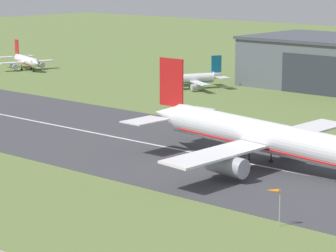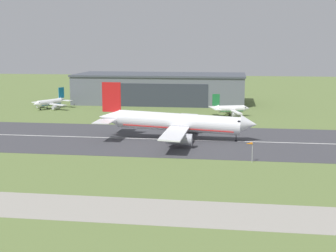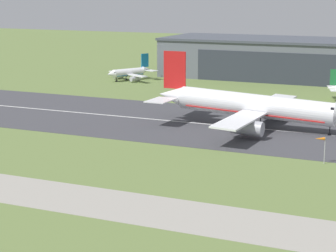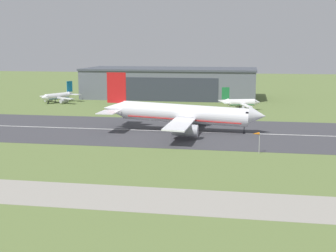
% 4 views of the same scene
% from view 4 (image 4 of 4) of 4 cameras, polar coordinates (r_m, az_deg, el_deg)
% --- Properties ---
extents(ground_plane, '(732.62, 732.62, 0.00)m').
position_cam_4_polar(ground_plane, '(105.22, -15.10, -4.99)').
color(ground_plane, olive).
extents(runway_strip, '(492.62, 49.50, 0.06)m').
position_cam_4_polar(runway_strip, '(149.62, -7.27, -0.39)').
color(runway_strip, '#3D3D42').
rests_on(runway_strip, ground_plane).
extents(runway_centreline, '(443.36, 0.70, 0.01)m').
position_cam_4_polar(runway_centreline, '(149.61, -7.27, -0.38)').
color(runway_centreline, silver).
rests_on(runway_centreline, runway_strip).
extents(taxiway_road, '(369.46, 13.47, 0.05)m').
position_cam_4_polar(taxiway_road, '(91.27, -19.45, -7.46)').
color(taxiway_road, gray).
rests_on(taxiway_road, ground_plane).
extents(hangar_building, '(86.66, 35.35, 15.05)m').
position_cam_4_polar(hangar_building, '(239.55, 0.28, 5.28)').
color(hangar_building, slate).
rests_on(hangar_building, ground_plane).
extents(airplane_landing, '(50.85, 49.40, 18.00)m').
position_cam_4_polar(airplane_landing, '(143.88, 1.89, 1.45)').
color(airplane_landing, white).
rests_on(airplane_landing, ground_plane).
extents(airplane_parked_west, '(17.90, 23.26, 9.58)m').
position_cam_4_polar(airplane_parked_west, '(193.92, 8.83, 2.81)').
color(airplane_parked_west, white).
rests_on(airplane_parked_west, ground_plane).
extents(airplane_parked_far_east, '(20.62, 20.18, 9.61)m').
position_cam_4_polar(airplane_parked_far_east, '(224.08, -13.29, 3.52)').
color(airplane_parked_far_east, white).
rests_on(airplane_parked_far_east, ground_plane).
extents(windsock_pole, '(1.98, 1.35, 5.34)m').
position_cam_4_polar(windsock_pole, '(115.99, 10.70, -1.08)').
color(windsock_pole, '#B7B7BC').
rests_on(windsock_pole, ground_plane).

